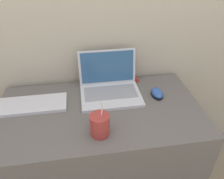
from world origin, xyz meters
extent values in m
cube|color=#BCB299|center=(0.00, 0.67, 1.25)|extent=(7.00, 0.04, 2.50)
cube|color=#5B5651|center=(0.00, 0.32, 0.37)|extent=(1.18, 0.63, 0.73)
cube|color=silver|center=(0.08, 0.43, 0.74)|extent=(0.37, 0.27, 0.02)
cube|color=gray|center=(0.08, 0.45, 0.75)|extent=(0.32, 0.15, 0.00)
cube|color=silver|center=(0.08, 0.58, 0.86)|extent=(0.37, 0.05, 0.22)
cube|color=#2D567F|center=(0.08, 0.57, 0.86)|extent=(0.34, 0.04, 0.20)
cylinder|color=#9E332D|center=(-0.02, 0.13, 0.79)|extent=(0.10, 0.10, 0.12)
cylinder|color=black|center=(-0.02, 0.13, 0.85)|extent=(0.08, 0.08, 0.01)
cylinder|color=white|center=(-0.01, 0.13, 0.86)|extent=(0.02, 0.04, 0.17)
ellipsoid|color=black|center=(0.37, 0.40, 0.73)|extent=(0.07, 0.12, 0.01)
ellipsoid|color=#2D569E|center=(0.37, 0.40, 0.75)|extent=(0.07, 0.11, 0.04)
cube|color=silver|center=(-0.41, 0.41, 0.74)|extent=(0.45, 0.17, 0.02)
cube|color=#B2261E|center=(0.29, 0.59, 0.74)|extent=(0.02, 0.06, 0.01)
camera|label=1|loc=(-0.08, -0.65, 1.54)|focal=35.00mm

